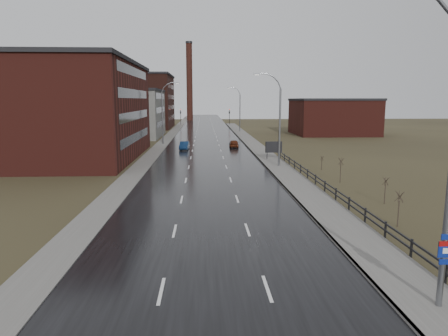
{
  "coord_description": "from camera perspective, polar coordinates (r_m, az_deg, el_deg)",
  "views": [
    {
      "loc": [
        -0.4,
        -12.16,
        8.19
      ],
      "look_at": [
        1.12,
        18.08,
        3.0
      ],
      "focal_mm": 32.0,
      "sensor_mm": 36.0,
      "label": 1
    }
  ],
  "objects": [
    {
      "name": "guardrail",
      "position": [
        33.15,
        16.07,
        -3.7
      ],
      "size": [
        0.1,
        53.05,
        1.1
      ],
      "color": "black",
      "rests_on": "ground"
    },
    {
      "name": "traffic_light_left",
      "position": [
        132.43,
        -6.23,
        8.11
      ],
      "size": [
        0.58,
        2.73,
        5.3
      ],
      "color": "black",
      "rests_on": "ground"
    },
    {
      "name": "streetlight_main",
      "position": [
        16.84,
        28.95,
        1.24
      ],
      "size": [
        3.91,
        0.29,
        12.11
      ],
      "color": "slate",
      "rests_on": "ground"
    },
    {
      "name": "building_right",
      "position": [
        99.12,
        15.29,
        7.11
      ],
      "size": [
        18.36,
        16.32,
        8.5
      ],
      "color": "#471914",
      "rests_on": "ground"
    },
    {
      "name": "sidewalk_right",
      "position": [
        48.69,
        7.82,
        0.06
      ],
      "size": [
        3.2,
        180.0,
        0.18
      ],
      "primitive_type": "cube",
      "color": "#595651",
      "rests_on": "ground"
    },
    {
      "name": "car_near",
      "position": [
        66.38,
        -5.69,
        3.16
      ],
      "size": [
        1.59,
        4.07,
        1.32
      ],
      "primitive_type": "imported",
      "rotation": [
        0.0,
        0.0,
        -0.05
      ],
      "color": "#0E2448",
      "rests_on": "ground"
    },
    {
      "name": "car_far",
      "position": [
        69.28,
        1.43,
        3.49
      ],
      "size": [
        1.71,
        3.95,
        1.33
      ],
      "primitive_type": "imported",
      "rotation": [
        0.0,
        0.0,
        3.1
      ],
      "color": "#4F1E0D",
      "rests_on": "ground"
    },
    {
      "name": "shrub_f",
      "position": [
        48.44,
        13.8,
        0.74
      ],
      "size": [
        0.4,
        0.41,
        1.63
      ],
      "color": "#382D23",
      "rests_on": "ground"
    },
    {
      "name": "shrub_c",
      "position": [
        28.36,
        23.69,
        -5.26
      ],
      "size": [
        0.56,
        0.59,
        2.37
      ],
      "color": "#382D23",
      "rests_on": "ground"
    },
    {
      "name": "sidewalk_left",
      "position": [
        73.04,
        -9.0,
        3.21
      ],
      "size": [
        2.4,
        260.0,
        0.12
      ],
      "primitive_type": "cube",
      "color": "#595651",
      "rests_on": "ground"
    },
    {
      "name": "streetlight_left",
      "position": [
        74.56,
        -8.57,
        7.81
      ],
      "size": [
        3.36,
        0.28,
        11.35
      ],
      "color": "slate",
      "rests_on": "ground"
    },
    {
      "name": "traffic_light_right",
      "position": [
        132.48,
        0.77,
        8.17
      ],
      "size": [
        0.58,
        2.73,
        5.3
      ],
      "color": "black",
      "rests_on": "ground"
    },
    {
      "name": "curb_right",
      "position": [
        48.43,
        6.05,
        0.04
      ],
      "size": [
        0.16,
        180.0,
        0.18
      ],
      "primitive_type": "cube",
      "color": "slate",
      "rests_on": "ground"
    },
    {
      "name": "shrub_e",
      "position": [
        41.35,
        16.32,
        -0.21
      ],
      "size": [
        0.59,
        0.63,
        2.51
      ],
      "color": "#382D23",
      "rests_on": "ground"
    },
    {
      "name": "warehouse_far",
      "position": [
        122.27,
        -13.7,
        9.25
      ],
      "size": [
        26.52,
        24.48,
        15.5
      ],
      "color": "#331611",
      "rests_on": "ground"
    },
    {
      "name": "road",
      "position": [
        72.62,
        -2.54,
        3.26
      ],
      "size": [
        14.0,
        300.0,
        0.06
      ],
      "primitive_type": "cube",
      "color": "black",
      "rests_on": "ground"
    },
    {
      "name": "streetlight_right_far",
      "position": [
        102.57,
        2.13,
        8.4
      ],
      "size": [
        3.36,
        0.28,
        11.35
      ],
      "color": "slate",
      "rests_on": "ground"
    },
    {
      "name": "smokestack",
      "position": [
        162.42,
        -4.96,
        12.27
      ],
      "size": [
        2.7,
        2.7,
        30.7
      ],
      "color": "#331611",
      "rests_on": "ground"
    },
    {
      "name": "billboard",
      "position": [
        54.98,
        7.11,
        2.91
      ],
      "size": [
        2.3,
        0.17,
        2.58
      ],
      "color": "black",
      "rests_on": "ground"
    },
    {
      "name": "warehouse_mid",
      "position": [
        91.91,
        -14.03,
        7.61
      ],
      "size": [
        16.32,
        20.4,
        10.5
      ],
      "color": "slate",
      "rests_on": "ground"
    },
    {
      "name": "shrub_d",
      "position": [
        34.17,
        22.03,
        -2.9
      ],
      "size": [
        0.51,
        0.54,
        2.15
      ],
      "color": "#382D23",
      "rests_on": "ground"
    },
    {
      "name": "streetlight_right_mid",
      "position": [
        49.03,
        7.64,
        6.89
      ],
      "size": [
        3.36,
        0.28,
        11.35
      ],
      "color": "slate",
      "rests_on": "ground"
    },
    {
      "name": "warehouse_near",
      "position": [
        60.77,
        -22.89,
        7.62
      ],
      "size": [
        22.44,
        28.56,
        13.5
      ],
      "color": "#471914",
      "rests_on": "ground"
    }
  ]
}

